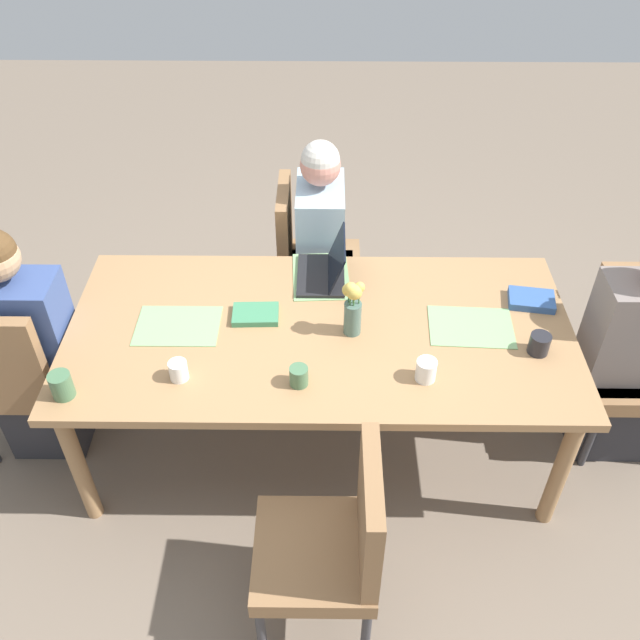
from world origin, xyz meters
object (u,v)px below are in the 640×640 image
Objects in this scene: person_far_left_mid at (320,257)px; coffee_mug_near_left at (299,376)px; chair_head_left_left_near at (15,371)px; book_blue_cover at (256,314)px; chair_head_right_left_far at (633,350)px; person_head_right_left_far at (627,357)px; coffee_mug_centre_left at (62,385)px; person_head_left_left_near at (32,355)px; book_red_cover at (531,300)px; coffee_mug_centre_right at (426,370)px; dining_table at (320,340)px; chair_far_left_mid at (307,254)px; coffee_mug_near_right at (178,370)px; coffee_mug_far_left at (539,344)px; chair_near_right_near at (335,541)px; laptop_far_left_mid at (325,270)px; flower_vase at (353,304)px.

person_far_left_mid is 14.29× the size of coffee_mug_near_left.
book_blue_cover is at bearing 6.70° from chair_head_left_left_near.
chair_head_right_left_far is 0.75× the size of person_head_right_left_far.
person_head_left_left_near is at bearing 127.38° from coffee_mug_centre_left.
coffee_mug_near_left reaches higher than book_red_cover.
coffee_mug_centre_right is at bearing -129.04° from book_red_cover.
person_head_right_left_far is 1.68m from book_blue_cover.
coffee_mug_centre_left is (-2.43, -0.51, 0.28)m from chair_head_right_left_far.
chair_far_left_mid reaches higher than dining_table.
chair_head_left_left_near is 0.75× the size of person_head_right_left_far.
book_blue_cover is at bearing -178.74° from chair_head_right_left_far.
coffee_mug_near_right reaches higher than book_red_cover.
chair_head_left_left_near is 2.28m from coffee_mug_far_left.
coffee_mug_centre_left reaches higher than coffee_mug_near_left.
person_far_left_mid is at bearing 111.47° from coffee_mug_centre_right.
chair_head_left_left_near is 1.65m from chair_near_right_near.
chair_head_left_left_near is 10.07× the size of coffee_mug_far_left.
chair_near_right_near is 1.27m from laptop_far_left_mid.
coffee_mug_centre_left is at bearing -172.08° from coffee_mug_far_left.
flower_vase is 0.78m from coffee_mug_far_left.
coffee_mug_centre_left is at bearing 155.25° from chair_near_right_near.
chair_head_right_left_far reaches higher than coffee_mug_near_left.
person_head_left_left_near is at bearing 175.96° from coffee_mug_far_left.
person_head_right_left_far is at bearing -29.09° from chair_far_left_mid.
book_blue_cover is at bearing -136.89° from laptop_far_left_mid.
coffee_mug_near_right is (-0.48, 0.03, -0.00)m from coffee_mug_near_left.
chair_head_right_left_far is at bearing 5.70° from flower_vase.
chair_head_right_left_far is at bearing -0.62° from book_blue_cover.
person_head_right_left_far is at bearing 0.34° from person_head_left_left_near.
chair_far_left_mid is 4.50× the size of book_red_cover.
book_blue_cover is at bearing 167.49° from flower_vase.
flower_vase is (0.14, -0.02, 0.22)m from dining_table.
coffee_mug_centre_left is at bearing -154.49° from book_red_cover.
chair_head_left_left_near reaches higher than dining_table.
chair_head_right_left_far is at bearing -25.15° from person_far_left_mid.
chair_head_left_left_near and chair_far_left_mid have the same top height.
coffee_mug_centre_left is 2.02m from book_red_cover.
dining_table is at bearing -16.90° from book_blue_cover.
book_red_cover is (0.92, -0.18, -0.03)m from laptop_far_left_mid.
coffee_mug_far_left is at bearing -155.69° from chair_head_right_left_far.
coffee_mug_far_left is (0.48, 0.16, -0.00)m from coffee_mug_centre_right.
flower_vase is at bearing 1.31° from chair_head_left_left_near.
coffee_mug_far_left is at bearing -8.35° from dining_table.
laptop_far_left_mid is at bearing -86.43° from person_far_left_mid.
laptop_far_left_mid is 3.86× the size of coffee_mug_near_right.
chair_head_left_left_near reaches higher than coffee_mug_centre_left.
laptop_far_left_mid is (0.02, 0.36, 0.11)m from dining_table.
book_blue_cover is at bearing 33.83° from coffee_mug_centre_left.
flower_vase reaches higher than coffee_mug_near_left.
chair_near_right_near is 1.40m from book_red_cover.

